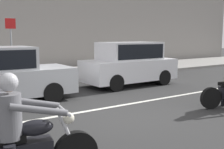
{
  "coord_description": "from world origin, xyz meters",
  "views": [
    {
      "loc": [
        -3.8,
        -5.55,
        2.02
      ],
      "look_at": [
        -0.11,
        -0.08,
        1.11
      ],
      "focal_mm": 44.23,
      "sensor_mm": 36.0,
      "label": 1
    }
  ],
  "objects": [
    {
      "name": "ground_plane",
      "position": [
        0.0,
        0.0,
        0.0
      ],
      "size": [
        80.0,
        80.0,
        0.0
      ],
      "primitive_type": "plane",
      "color": "#2B2B2B"
    },
    {
      "name": "sidewalk_slab",
      "position": [
        0.0,
        8.0,
        0.07
      ],
      "size": [
        40.0,
        4.4,
        0.14
      ],
      "primitive_type": "cube",
      "color": "gray",
      "rests_on": "ground_plane"
    },
    {
      "name": "lane_marking_stripe",
      "position": [
        0.17,
        0.9,
        0.0
      ],
      "size": [
        18.0,
        0.14,
        0.01
      ],
      "primitive_type": "cube",
      "color": "silver",
      "rests_on": "ground_plane"
    },
    {
      "name": "motorcycle_with_rider_gray",
      "position": [
        -2.87,
        -1.94,
        0.64
      ],
      "size": [
        2.21,
        0.75,
        1.57
      ],
      "color": "black",
      "rests_on": "ground_plane"
    },
    {
      "name": "parked_hatchback_white",
      "position": [
        3.16,
        3.49,
        0.93
      ],
      "size": [
        3.95,
        1.76,
        1.8
      ],
      "color": "silver",
      "rests_on": "ground_plane"
    },
    {
      "name": "street_sign_post",
      "position": [
        -0.68,
        6.97,
        1.76
      ],
      "size": [
        0.44,
        0.08,
        2.69
      ],
      "color": "gray",
      "rests_on": "sidewalk_slab"
    }
  ]
}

